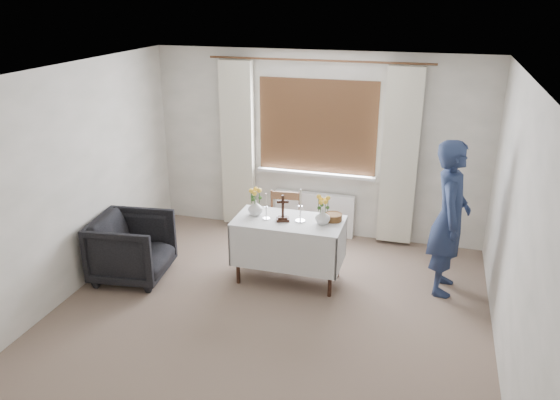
# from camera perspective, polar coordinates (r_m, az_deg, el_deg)

# --- Properties ---
(ground) EXTENTS (5.00, 5.00, 0.00)m
(ground) POSITION_cam_1_polar(r_m,az_deg,el_deg) (5.67, -2.01, -13.30)
(ground) COLOR #816A59
(ground) RESTS_ON ground
(altar_table) EXTENTS (1.24, 0.64, 0.76)m
(altar_table) POSITION_cam_1_polar(r_m,az_deg,el_deg) (6.35, 0.91, -5.28)
(altar_table) COLOR silver
(altar_table) RESTS_ON ground
(wooden_chair) EXTENTS (0.45, 0.45, 0.89)m
(wooden_chair) POSITION_cam_1_polar(r_m,az_deg,el_deg) (6.70, 0.35, -3.17)
(wooden_chair) COLOR #543A1D
(wooden_chair) RESTS_ON ground
(armchair) EXTENTS (0.93, 0.91, 0.76)m
(armchair) POSITION_cam_1_polar(r_m,az_deg,el_deg) (6.64, -15.19, -4.83)
(armchair) COLOR black
(armchair) RESTS_ON ground
(person) EXTENTS (0.44, 0.65, 1.75)m
(person) POSITION_cam_1_polar(r_m,az_deg,el_deg) (6.23, 17.30, -1.81)
(person) COLOR navy
(person) RESTS_ON ground
(radiator) EXTENTS (1.10, 0.10, 0.60)m
(radiator) POSITION_cam_1_polar(r_m,az_deg,el_deg) (7.59, 3.61, -1.42)
(radiator) COLOR white
(radiator) RESTS_ON ground
(wooden_cross) EXTENTS (0.17, 0.15, 0.31)m
(wooden_cross) POSITION_cam_1_polar(r_m,az_deg,el_deg) (6.11, 0.29, -0.86)
(wooden_cross) COLOR black
(wooden_cross) RESTS_ON altar_table
(candlestick_left) EXTENTS (0.10, 0.10, 0.31)m
(candlestick_left) POSITION_cam_1_polar(r_m,az_deg,el_deg) (6.16, -1.46, -0.67)
(candlestick_left) COLOR white
(candlestick_left) RESTS_ON altar_table
(candlestick_right) EXTENTS (0.14, 0.14, 0.39)m
(candlestick_right) POSITION_cam_1_polar(r_m,az_deg,el_deg) (6.09, 2.15, -0.56)
(candlestick_right) COLOR white
(candlestick_right) RESTS_ON altar_table
(flower_vase_left) EXTENTS (0.23, 0.23, 0.18)m
(flower_vase_left) POSITION_cam_1_polar(r_m,az_deg,el_deg) (6.31, -2.58, -0.79)
(flower_vase_left) COLOR silver
(flower_vase_left) RESTS_ON altar_table
(flower_vase_right) EXTENTS (0.19, 0.19, 0.18)m
(flower_vase_right) POSITION_cam_1_polar(r_m,az_deg,el_deg) (6.08, 4.47, -1.73)
(flower_vase_right) COLOR silver
(flower_vase_right) RESTS_ON altar_table
(wicker_basket) EXTENTS (0.25, 0.25, 0.08)m
(wicker_basket) POSITION_cam_1_polar(r_m,az_deg,el_deg) (6.20, 5.56, -1.78)
(wicker_basket) COLOR brown
(wicker_basket) RESTS_ON altar_table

